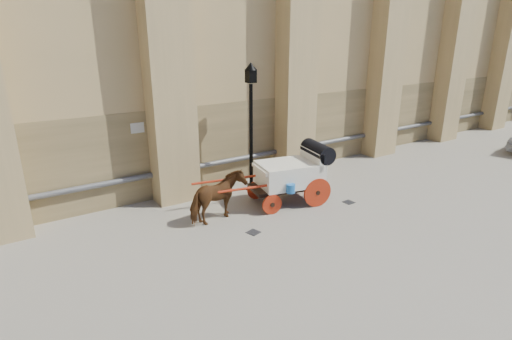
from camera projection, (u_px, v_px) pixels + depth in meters
ground at (261, 233)px, 11.17m from camera, size 90.00×90.00×0.00m
horse at (218, 198)px, 11.67m from camera, size 1.87×1.15×1.47m
carriage at (294, 172)px, 12.95m from camera, size 4.56×2.03×1.93m
street_lamp at (251, 125)px, 13.56m from camera, size 0.41×0.41×4.42m
drain_grate_near at (253, 232)px, 11.18m from camera, size 0.40×0.40×0.01m
drain_grate_far at (349, 202)px, 13.20m from camera, size 0.34×0.34×0.01m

